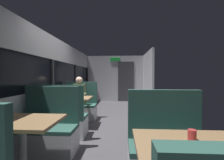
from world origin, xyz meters
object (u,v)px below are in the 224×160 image
object	(u,v)px
bench_mid_window_facing_end	(63,121)
bench_mid_window_facing_entry	(80,108)
coffee_cup_secondary	(192,135)
dining_table_mid_window	(73,101)
bench_front_aisle_facing_entry	(167,153)
coffee_cup_primary	(74,95)
dining_table_front_aisle	(192,157)
bench_near_window_facing_entry	(48,133)
seated_passenger	(80,101)
dining_table_near_window	(22,128)

from	to	relation	value
bench_mid_window_facing_end	bench_mid_window_facing_entry	xyz separation A→B (m)	(0.00, 1.40, 0.00)
bench_mid_window_facing_entry	coffee_cup_secondary	world-z (taller)	bench_mid_window_facing_entry
dining_table_mid_window	bench_mid_window_facing_entry	world-z (taller)	bench_mid_window_facing_entry
dining_table_mid_window	coffee_cup_secondary	distance (m)	3.18
dining_table_mid_window	bench_mid_window_facing_entry	xyz separation A→B (m)	(0.00, 0.70, -0.31)
bench_front_aisle_facing_entry	coffee_cup_primary	size ratio (longest dim) A/B	12.22
coffee_cup_primary	coffee_cup_secondary	bearing A→B (deg)	-56.24
bench_front_aisle_facing_entry	coffee_cup_secondary	bearing A→B (deg)	-86.99
dining_table_front_aisle	bench_front_aisle_facing_entry	world-z (taller)	bench_front_aisle_facing_entry
bench_near_window_facing_entry	dining_table_mid_window	xyz separation A→B (m)	(0.00, 1.39, 0.31)
bench_front_aisle_facing_entry	coffee_cup_secondary	world-z (taller)	bench_front_aisle_facing_entry
bench_mid_window_facing_end	dining_table_front_aisle	bearing A→B (deg)	-48.02
dining_table_mid_window	seated_passenger	world-z (taller)	seated_passenger
bench_near_window_facing_entry	bench_front_aisle_facing_entry	bearing A→B (deg)	-18.53
bench_mid_window_facing_entry	coffee_cup_primary	bearing A→B (deg)	-90.49
dining_table_near_window	dining_table_front_aisle	world-z (taller)	same
bench_front_aisle_facing_entry	dining_table_front_aisle	bearing A→B (deg)	-90.00
dining_table_mid_window	coffee_cup_primary	bearing A→B (deg)	92.18
bench_mid_window_facing_end	bench_mid_window_facing_entry	size ratio (longest dim) A/B	1.00
bench_mid_window_facing_end	bench_front_aisle_facing_entry	xyz separation A→B (m)	(1.79, -1.29, 0.00)
dining_table_mid_window	bench_front_aisle_facing_entry	size ratio (longest dim) A/B	0.82
coffee_cup_secondary	bench_front_aisle_facing_entry	bearing A→B (deg)	93.01
bench_mid_window_facing_entry	seated_passenger	world-z (taller)	seated_passenger
bench_mid_window_facing_end	coffee_cup_secondary	world-z (taller)	bench_mid_window_facing_end
bench_mid_window_facing_end	dining_table_front_aisle	world-z (taller)	bench_mid_window_facing_end
bench_near_window_facing_entry	seated_passenger	distance (m)	2.03
bench_front_aisle_facing_entry	coffee_cup_primary	distance (m)	2.81
bench_mid_window_facing_end	coffee_cup_primary	size ratio (longest dim) A/B	12.22
dining_table_near_window	bench_mid_window_facing_end	distance (m)	1.42
dining_table_front_aisle	dining_table_near_window	bearing A→B (deg)	161.47
coffee_cup_primary	bench_mid_window_facing_entry	bearing A→B (deg)	89.51
bench_front_aisle_facing_entry	coffee_cup_secondary	distance (m)	0.77
bench_front_aisle_facing_entry	seated_passenger	bearing A→B (deg)	124.38
dining_table_mid_window	bench_front_aisle_facing_entry	world-z (taller)	bench_front_aisle_facing_entry
coffee_cup_secondary	dining_table_near_window	bearing A→B (deg)	164.18
dining_table_mid_window	bench_mid_window_facing_end	world-z (taller)	bench_mid_window_facing_end
coffee_cup_primary	bench_near_window_facing_entry	bearing A→B (deg)	-89.81
bench_mid_window_facing_end	bench_near_window_facing_entry	bearing A→B (deg)	-90.00
bench_front_aisle_facing_entry	coffee_cup_primary	bearing A→B (deg)	130.28
bench_mid_window_facing_end	dining_table_front_aisle	xyz separation A→B (m)	(1.79, -1.99, 0.31)
coffee_cup_secondary	dining_table_mid_window	bearing A→B (deg)	124.97
bench_mid_window_facing_end	seated_passenger	size ratio (longest dim) A/B	0.87
bench_near_window_facing_entry	dining_table_front_aisle	bearing A→B (deg)	-35.98
seated_passenger	dining_table_near_window	bearing A→B (deg)	-90.00
bench_mid_window_facing_entry	seated_passenger	distance (m)	0.22
bench_near_window_facing_entry	coffee_cup_primary	bearing A→B (deg)	90.19
bench_front_aisle_facing_entry	bench_mid_window_facing_entry	bearing A→B (deg)	123.65
dining_table_front_aisle	coffee_cup_secondary	distance (m)	0.17
bench_mid_window_facing_entry	seated_passenger	bearing A→B (deg)	-90.00
seated_passenger	coffee_cup_secondary	bearing A→B (deg)	-60.58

